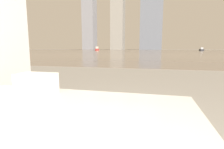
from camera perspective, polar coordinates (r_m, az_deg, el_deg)
name	(u,v)px	position (r m, az deg, el deg)	size (l,w,h in m)	color
towel_stack	(37,84)	(1.41, -23.41, -2.89)	(0.27, 0.17, 0.16)	silver
harbor_water	(153,51)	(62.34, 13.31, 7.53)	(180.00, 110.00, 0.01)	gray
harbor_boat_0	(97,49)	(71.69, -4.94, 8.28)	(2.90, 4.42, 1.57)	maroon
harbor_boat_1	(202,50)	(68.64, 27.20, 7.25)	(1.16, 3.17, 1.18)	#2D2D33
harbor_boat_2	(18,50)	(42.72, -28.35, 7.06)	(2.33, 3.96, 1.40)	#2D2D33
skyline_tower_1	(118,19)	(122.45, 1.94, 17.53)	(8.20, 10.16, 40.01)	gray
skyline_tower_2	(152,4)	(121.54, 12.92, 21.45)	(13.51, 12.70, 56.88)	slate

